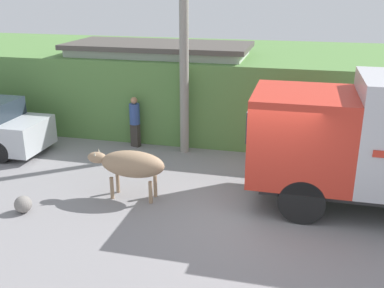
{
  "coord_description": "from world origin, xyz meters",
  "views": [
    {
      "loc": [
        0.8,
        -9.16,
        4.88
      ],
      "look_at": [
        -1.57,
        0.43,
        1.36
      ],
      "focal_mm": 42.0,
      "sensor_mm": 36.0,
      "label": 1
    }
  ],
  "objects_px": {
    "brown_cow": "(131,164)",
    "utility_pole": "(184,45)",
    "pedestrian_on_hill": "(135,120)",
    "roadside_rock": "(23,204)"
  },
  "relations": [
    {
      "from": "brown_cow",
      "to": "roadside_rock",
      "type": "xyz_separation_m",
      "value": [
        -2.12,
        -1.3,
        -0.67
      ]
    },
    {
      "from": "pedestrian_on_hill",
      "to": "utility_pole",
      "type": "distance_m",
      "value": 2.87
    },
    {
      "from": "brown_cow",
      "to": "utility_pole",
      "type": "bearing_deg",
      "value": 71.29
    },
    {
      "from": "pedestrian_on_hill",
      "to": "utility_pole",
      "type": "bearing_deg",
      "value": -166.69
    },
    {
      "from": "pedestrian_on_hill",
      "to": "roadside_rock",
      "type": "relative_size",
      "value": 4.12
    },
    {
      "from": "pedestrian_on_hill",
      "to": "roadside_rock",
      "type": "distance_m",
      "value": 4.89
    },
    {
      "from": "brown_cow",
      "to": "utility_pole",
      "type": "distance_m",
      "value": 4.16
    },
    {
      "from": "pedestrian_on_hill",
      "to": "roadside_rock",
      "type": "xyz_separation_m",
      "value": [
        -0.92,
        -4.75,
        -0.69
      ]
    },
    {
      "from": "roadside_rock",
      "to": "brown_cow",
      "type": "bearing_deg",
      "value": 31.42
    },
    {
      "from": "pedestrian_on_hill",
      "to": "roadside_rock",
      "type": "height_order",
      "value": "pedestrian_on_hill"
    }
  ]
}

